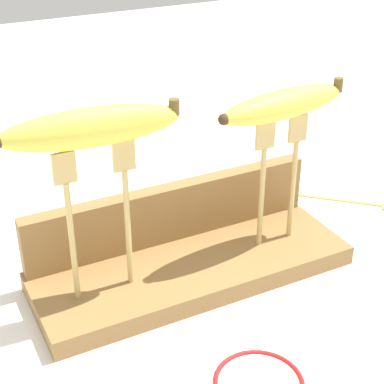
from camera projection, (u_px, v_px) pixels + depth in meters
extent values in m
plane|color=silver|center=(192.00, 276.00, 0.82)|extent=(3.00, 3.00, 0.00)
cube|color=olive|center=(192.00, 268.00, 0.82)|extent=(0.41, 0.15, 0.03)
cube|color=olive|center=(171.00, 212.00, 0.84)|extent=(0.40, 0.02, 0.08)
cylinder|color=tan|center=(72.00, 243.00, 0.71)|extent=(0.01, 0.01, 0.15)
cube|color=tan|center=(64.00, 168.00, 0.66)|extent=(0.03, 0.01, 0.04)
cylinder|color=tan|center=(128.00, 229.00, 0.73)|extent=(0.01, 0.01, 0.15)
cube|color=tan|center=(124.00, 156.00, 0.69)|extent=(0.03, 0.01, 0.04)
cylinder|color=tan|center=(261.00, 198.00, 0.81)|extent=(0.01, 0.01, 0.14)
cube|color=tan|center=(265.00, 135.00, 0.77)|extent=(0.03, 0.01, 0.04)
cylinder|color=tan|center=(292.00, 190.00, 0.83)|extent=(0.01, 0.01, 0.14)
cube|color=tan|center=(298.00, 128.00, 0.79)|extent=(0.03, 0.01, 0.04)
ellipsoid|color=#DBD147|center=(92.00, 127.00, 0.65)|extent=(0.20, 0.05, 0.04)
cylinder|color=brown|center=(174.00, 107.00, 0.68)|extent=(0.01, 0.01, 0.02)
ellipsoid|color=#DBD147|center=(284.00, 104.00, 0.76)|extent=(0.19, 0.06, 0.04)
cylinder|color=brown|center=(337.00, 84.00, 0.80)|extent=(0.01, 0.01, 0.02)
sphere|color=#3F2D19|center=(224.00, 119.00, 0.72)|extent=(0.01, 0.01, 0.01)
cylinder|color=tan|center=(331.00, 198.00, 1.00)|extent=(0.12, 0.11, 0.01)
torus|color=red|center=(259.00, 381.00, 0.65)|extent=(0.10, 0.10, 0.01)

